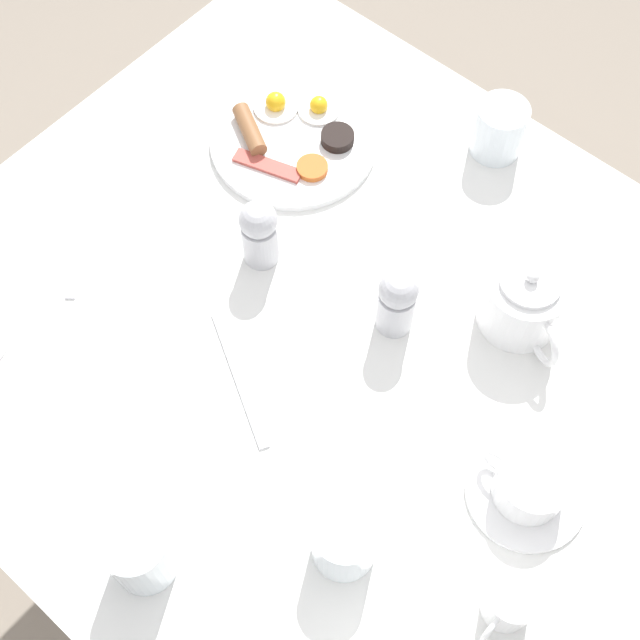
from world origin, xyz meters
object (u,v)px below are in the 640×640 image
at_px(breakfast_plate, 293,137).
at_px(salt_grinder, 397,301).
at_px(water_glass_tall, 502,131).
at_px(knife_by_plate, 240,378).
at_px(creamer_jug, 508,604).
at_px(fork_by_plate, 78,250).
at_px(teapot_near, 524,301).
at_px(water_glass_short, 140,553).
at_px(wine_glass_spare, 344,541).
at_px(pepper_grinder, 259,232).
at_px(teacup_with_saucer_left, 529,486).

height_order(breakfast_plate, salt_grinder, salt_grinder).
relative_size(water_glass_tall, knife_by_plate, 0.46).
height_order(creamer_jug, fork_by_plate, creamer_jug).
height_order(fork_by_plate, knife_by_plate, same).
height_order(breakfast_plate, creamer_jug, creamer_jug).
height_order(breakfast_plate, teapot_near, teapot_near).
bearing_deg(breakfast_plate, fork_by_plate, -16.03).
xyz_separation_m(breakfast_plate, salt_grinder, (0.15, 0.32, 0.05)).
bearing_deg(creamer_jug, knife_by_plate, -91.94).
relative_size(water_glass_short, creamer_jug, 1.25).
height_order(wine_glass_spare, pepper_grinder, pepper_grinder).
bearing_deg(salt_grinder, pepper_grinder, -79.63).
distance_m(water_glass_short, fork_by_plate, 0.47).
relative_size(teapot_near, creamer_jug, 2.16).
height_order(teacup_with_saucer_left, water_glass_short, water_glass_short).
relative_size(water_glass_tall, water_glass_short, 0.85).
height_order(water_glass_tall, creamer_jug, water_glass_tall).
xyz_separation_m(water_glass_tall, fork_by_plate, (0.55, -0.35, -0.04)).
xyz_separation_m(breakfast_plate, fork_by_plate, (0.36, -0.10, -0.01)).
bearing_deg(teacup_with_saucer_left, pepper_grinder, -95.11).
xyz_separation_m(water_glass_tall, salt_grinder, (0.34, 0.07, 0.02)).
bearing_deg(salt_grinder, teacup_with_saucer_left, 73.39).
bearing_deg(creamer_jug, teapot_near, -147.52).
distance_m(teacup_with_saucer_left, water_glass_tall, 0.55).
relative_size(teacup_with_saucer_left, salt_grinder, 1.30).
bearing_deg(knife_by_plate, breakfast_plate, -148.50).
bearing_deg(water_glass_tall, breakfast_plate, -52.28).
bearing_deg(wine_glass_spare, breakfast_plate, -132.91).
height_order(water_glass_tall, salt_grinder, salt_grinder).
bearing_deg(breakfast_plate, pepper_grinder, 29.45).
distance_m(breakfast_plate, fork_by_plate, 0.37).
xyz_separation_m(teapot_near, knife_by_plate, (0.32, -0.23, -0.05)).
distance_m(teacup_with_saucer_left, knife_by_plate, 0.40).
distance_m(breakfast_plate, water_glass_short, 0.67).
xyz_separation_m(water_glass_short, wine_glass_spare, (-0.17, 0.17, -0.01)).
bearing_deg(creamer_jug, wine_glass_spare, -69.64).
distance_m(teapot_near, wine_glass_spare, 0.40).
distance_m(breakfast_plate, knife_by_plate, 0.41).
bearing_deg(pepper_grinder, knife_by_plate, 33.76).
bearing_deg(teapot_near, teacup_with_saucer_left, 157.44).
xyz_separation_m(wine_glass_spare, pepper_grinder, (-0.25, -0.36, 0.02)).
relative_size(water_glass_tall, wine_glass_spare, 0.97).
bearing_deg(teapot_near, creamer_jug, 152.78).
xyz_separation_m(teapot_near, water_glass_tall, (-0.23, -0.19, -0.01)).
bearing_deg(salt_grinder, fork_by_plate, -63.85).
distance_m(water_glass_short, knife_by_plate, 0.27).
bearing_deg(breakfast_plate, teapot_near, 85.88).
relative_size(teacup_with_saucer_left, fork_by_plate, 1.15).
relative_size(teapot_near, knife_by_plate, 0.93).
bearing_deg(knife_by_plate, salt_grinder, 152.92).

